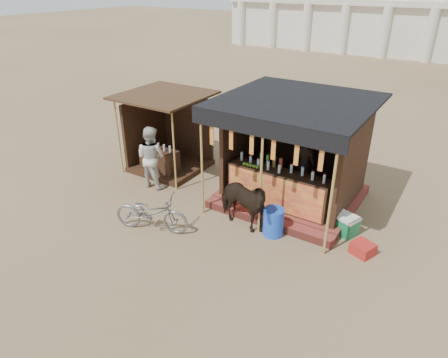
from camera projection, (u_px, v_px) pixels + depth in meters
ground at (185, 251)px, 8.77m from camera, size 120.00×120.00×0.00m
main_stall at (293, 165)px, 10.35m from camera, size 3.60×3.61×2.78m
secondary_stall at (166, 141)px, 12.33m from camera, size 2.40×2.40×2.38m
cow at (242, 203)px, 9.33m from camera, size 1.67×1.00×1.32m
motorbike at (151, 213)px, 9.31m from camera, size 1.90×1.17×0.94m
bystander at (151, 157)px, 11.15m from camera, size 0.89×0.71×1.78m
blue_barrel at (273, 222)px, 9.21m from camera, size 0.60×0.60×0.67m
red_crate at (363, 249)px, 8.63m from camera, size 0.56×0.54×0.27m
cooler at (344, 224)px, 9.34m from camera, size 0.75×0.62×0.46m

